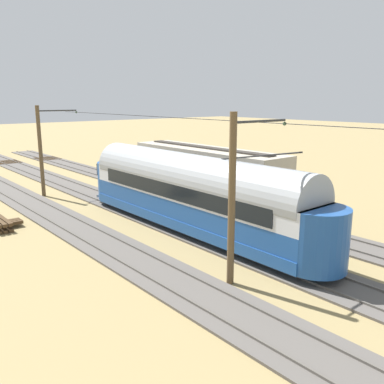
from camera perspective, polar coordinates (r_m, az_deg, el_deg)
ground_plane at (r=24.73m, az=-3.51°, el=-4.21°), size 220.00×220.00×0.00m
track_streetcar_siding at (r=27.82m, az=3.80°, el=-2.18°), size 2.80×80.00×0.18m
track_adjacent_siding at (r=24.96m, az=-3.94°, el=-3.93°), size 2.80×80.00×0.18m
track_third_siding at (r=22.69m, az=-13.50°, el=-5.98°), size 2.80×80.00×0.18m
vintage_streetcar at (r=22.46m, az=-0.23°, el=0.05°), size 2.65×18.45×4.94m
boxcar_adjacent at (r=28.36m, az=1.93°, el=2.49°), size 2.96×12.61×3.85m
catenary_pole_foreground at (r=32.79m, az=-19.95°, el=5.56°), size 3.21×0.28×6.73m
catenary_pole_mid_near at (r=15.90m, az=5.75°, el=-0.59°), size 3.21×0.28×6.73m
switch_stand at (r=35.11m, az=-4.53°, el=2.00°), size 0.50×0.30×1.24m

